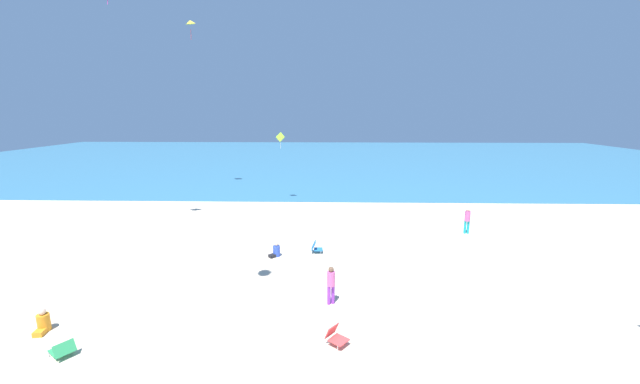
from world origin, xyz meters
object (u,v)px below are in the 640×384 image
object	(u,v)px
person_0	(331,283)
kite_yellow	(190,22)
person_3	(43,323)
person_2	(467,219)
kite_lime	(280,137)
beach_chair_mid_beach	(63,349)
beach_chair_near_camera	(316,247)
person_1	(276,251)
beach_chair_far_left	(336,336)

from	to	relation	value
person_0	kite_yellow	bearing A→B (deg)	5.93
person_3	person_0	bearing A→B (deg)	93.66
person_2	kite_lime	xyz separation A→B (m)	(-12.32, 7.97, 4.33)
kite_yellow	beach_chair_mid_beach	bearing A→B (deg)	-80.38
beach_chair_near_camera	person_1	xyz separation A→B (m)	(-2.03, -0.59, -0.00)
person_0	beach_chair_near_camera	bearing A→B (deg)	-15.97
beach_chair_near_camera	person_3	bearing A→B (deg)	-142.28
beach_chair_near_camera	person_2	size ratio (longest dim) A/B	0.39
person_0	beach_chair_mid_beach	bearing A→B (deg)	88.22
beach_chair_mid_beach	person_3	xyz separation A→B (m)	(-1.59, 1.27, 0.07)
person_1	beach_chair_mid_beach	bearing A→B (deg)	14.87
beach_chair_far_left	person_3	bearing A→B (deg)	-143.57
beach_chair_near_camera	person_0	distance (m)	5.42
beach_chair_far_left	kite_lime	bearing A→B (deg)	141.35
beach_chair_mid_beach	person_3	size ratio (longest dim) A/B	1.09
beach_chair_mid_beach	beach_chair_near_camera	distance (m)	11.39
beach_chair_far_left	beach_chair_mid_beach	size ratio (longest dim) A/B	0.93
beach_chair_near_camera	person_2	distance (m)	9.67
beach_chair_mid_beach	person_3	distance (m)	2.04
beach_chair_mid_beach	person_3	bearing A→B (deg)	-3.11
beach_chair_far_left	beach_chair_near_camera	size ratio (longest dim) A/B	1.32
beach_chair_far_left	person_1	xyz separation A→B (m)	(-2.97, 7.29, -0.01)
kite_lime	kite_yellow	distance (m)	13.31
beach_chair_near_camera	person_0	xyz separation A→B (m)	(0.79, -5.33, 0.59)
person_3	kite_yellow	world-z (taller)	kite_yellow
person_0	kite_yellow	size ratio (longest dim) A/B	0.93
beach_chair_near_camera	person_3	world-z (taller)	person_3
person_0	kite_lime	xyz separation A→B (m)	(-4.06, 16.68, 4.38)
person_1	kite_lime	size ratio (longest dim) A/B	0.59
kite_lime	beach_chair_mid_beach	bearing A→B (deg)	-101.45
kite_yellow	person_0	bearing A→B (deg)	-59.72
person_1	beach_chair_near_camera	bearing A→B (deg)	154.24
beach_chair_far_left	person_0	world-z (taller)	person_0
person_2	beach_chair_mid_beach	bearing A→B (deg)	-43.69
beach_chair_far_left	kite_yellow	xyz separation A→B (m)	(-12.40, 23.53, 14.54)
person_2	person_3	size ratio (longest dim) A/B	1.98
beach_chair_far_left	person_1	bearing A→B (deg)	151.15
beach_chair_far_left	kite_lime	world-z (taller)	kite_lime
kite_yellow	person_3	bearing A→B (deg)	-83.72
beach_chair_far_left	beach_chair_mid_beach	xyz separation A→B (m)	(-8.27, -0.83, -0.06)
person_1	person_3	bearing A→B (deg)	2.84
beach_chair_mid_beach	kite_yellow	size ratio (longest dim) A/B	0.55
beach_chair_mid_beach	kite_lime	size ratio (longest dim) A/B	0.69
beach_chair_mid_beach	person_2	bearing A→B (deg)	-107.90
person_0	kite_lime	size ratio (longest dim) A/B	1.18
person_0	person_3	size ratio (longest dim) A/B	1.87
person_2	beach_chair_far_left	bearing A→B (deg)	-25.87
person_3	kite_lime	world-z (taller)	kite_lime
beach_chair_far_left	beach_chair_near_camera	bearing A→B (deg)	135.76
person_0	kite_yellow	xyz separation A→B (m)	(-12.25, 20.99, 13.95)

